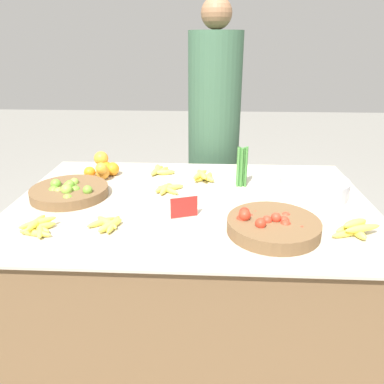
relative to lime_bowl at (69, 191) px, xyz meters
The scene contains 15 objects.
ground_plane 0.90m from the lime_bowl, ahead, with size 12.00×12.00×0.00m, color gray.
market_table 0.71m from the lime_bowl, ahead, with size 1.73×1.19×0.63m.
lime_bowl is the anchor object (origin of this frame).
tomato_basket 1.01m from the lime_bowl, 18.74° to the right, with size 0.38×0.38×0.10m.
orange_pile 0.32m from the lime_bowl, 72.68° to the left, with size 0.19×0.19×0.14m.
metal_bowl 1.23m from the lime_bowl, ahead, with size 0.34×0.34×0.09m.
price_sign 0.62m from the lime_bowl, 18.81° to the right, with size 0.12×0.05×0.09m.
veg_bundle 0.89m from the lime_bowl, 12.57° to the left, with size 0.06×0.04×0.21m.
banana_bunch_front_center 1.33m from the lime_bowl, 14.03° to the right, with size 0.21×0.16×0.06m.
banana_bunch_back_center 0.42m from the lime_bowl, 48.27° to the right, with size 0.15×0.16×0.03m.
banana_bunch_front_right 0.49m from the lime_bowl, 11.59° to the left, with size 0.15×0.15×0.03m.
banana_bunch_middle_left 0.37m from the lime_bowl, 90.13° to the right, with size 0.15×0.16×0.05m.
banana_bunch_front_left 0.72m from the lime_bowl, 21.81° to the left, with size 0.14×0.18×0.06m.
banana_bunch_middle_right 0.56m from the lime_bowl, 43.30° to the left, with size 0.15×0.18×0.04m.
vendor_person 1.16m from the lime_bowl, 51.16° to the left, with size 0.36×0.36×1.62m.
Camera 1 is at (0.08, -1.66, 1.37)m, focal length 35.00 mm.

